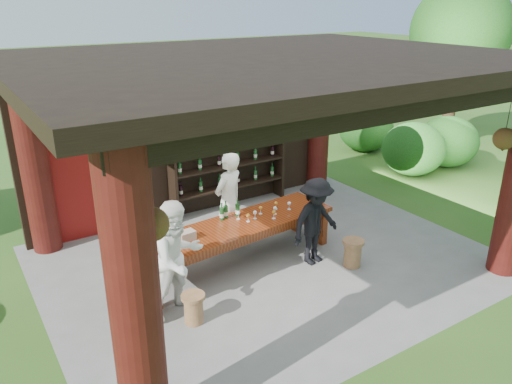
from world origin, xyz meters
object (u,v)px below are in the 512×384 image
host (229,201)px  guest_woman (178,259)px  wine_shelf (228,155)px  stool_near_right (353,252)px  stool_far_left (133,315)px  tasting_table (236,230)px  guest_man (316,222)px  napkin_basket (187,235)px  stool_near_left (194,308)px

host → guest_woman: size_ratio=1.04×
wine_shelf → guest_woman: bearing=-130.1°
stool_near_right → stool_far_left: (-3.76, 0.29, -0.01)m
tasting_table → stool_far_left: (-2.13, -0.83, -0.39)m
stool_far_left → guest_man: bearing=2.9°
stool_far_left → guest_woman: guest_woman is taller
wine_shelf → host: 1.89m
host → napkin_basket: (-1.16, -0.70, -0.08)m
wine_shelf → stool_near_left: bearing=-126.7°
wine_shelf → tasting_table: wine_shelf is taller
host → guest_woman: (-1.62, -1.39, -0.03)m
tasting_table → napkin_basket: napkin_basket is taller
stool_near_right → guest_man: size_ratio=0.32×
host → guest_woman: bearing=20.2°
stool_near_left → guest_woman: bearing=96.5°
wine_shelf → host: size_ratio=1.47×
stool_near_left → host: 2.44m
stool_near_left → guest_man: bearing=9.9°
stool_near_left → guest_woman: size_ratio=0.26×
wine_shelf → napkin_basket: size_ratio=10.23×
stool_far_left → wine_shelf: bearing=43.3°
stool_near_right → napkin_basket: bearing=157.6°
host → guest_man: 1.61m
stool_far_left → napkin_basket: (1.20, 0.77, 0.57)m
napkin_basket → wine_shelf: bearing=48.1°
tasting_table → stool_near_right: bearing=-34.6°
tasting_table → host: host is taller
stool_far_left → host: bearing=31.9°
host → stool_near_right: bearing=108.0°
host → stool_near_left: bearing=27.2°
stool_far_left → host: host is taller
tasting_table → guest_woman: size_ratio=2.14×
tasting_table → guest_man: bearing=-29.7°
stool_near_left → guest_man: (2.52, 0.44, 0.53)m
host → guest_man: size_ratio=1.18×
stool_near_left → guest_woman: guest_woman is taller
stool_near_left → stool_far_left: (-0.78, 0.27, 0.01)m
tasting_table → napkin_basket: size_ratio=14.31×
guest_woman → wine_shelf: bearing=36.4°
tasting_table → stool_near_left: tasting_table is taller
wine_shelf → tasting_table: (-1.15, -2.26, -0.54)m
stool_near_right → guest_woman: bearing=173.1°
guest_woman → napkin_basket: 0.83m
guest_man → napkin_basket: (-2.10, 0.60, 0.05)m
guest_woman → napkin_basket: bearing=43.2°
guest_man → wine_shelf: bearing=81.7°
tasting_table → host: bearing=70.6°
wine_shelf → stool_near_right: bearing=-82.0°
stool_near_left → stool_near_right: 2.98m
stool_near_left → wine_shelf: bearing=53.3°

